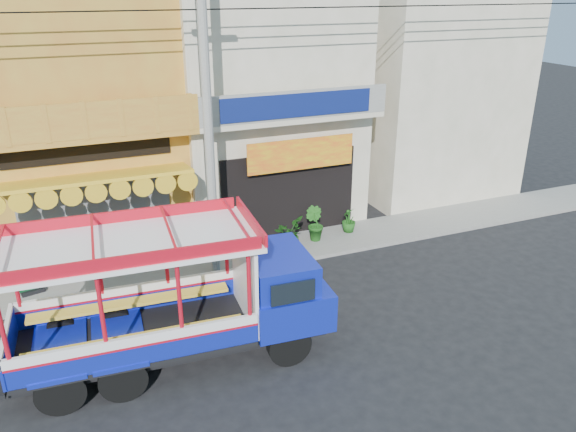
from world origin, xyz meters
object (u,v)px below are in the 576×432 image
object	(u,v)px
utility_pole	(212,102)
potted_plant_a	(289,234)
green_sign	(30,278)
potted_plant_b	(314,224)
potted_plant_c	(349,220)
songthaew_truck	(193,295)

from	to	relation	value
utility_pole	potted_plant_a	size ratio (longest dim) A/B	27.10
green_sign	potted_plant_b	bearing A→B (deg)	1.39
potted_plant_b	potted_plant_c	size ratio (longest dim) A/B	1.31
potted_plant_c	potted_plant_a	bearing A→B (deg)	-34.96
songthaew_truck	potted_plant_a	distance (m)	5.82
green_sign	potted_plant_a	xyz separation A→B (m)	(7.47, -0.13, 0.06)
potted_plant_a	potted_plant_b	xyz separation A→B (m)	(1.04, 0.34, 0.04)
songthaew_truck	potted_plant_c	size ratio (longest dim) A/B	8.52
utility_pole	potted_plant_b	bearing A→B (deg)	14.32
green_sign	songthaew_truck	bearing A→B (deg)	-50.68
songthaew_truck	potted_plant_c	distance (m)	7.93
potted_plant_a	potted_plant_c	bearing A→B (deg)	-41.39
green_sign	potted_plant_a	distance (m)	7.47
songthaew_truck	potted_plant_b	world-z (taller)	songthaew_truck
potted_plant_a	potted_plant_b	distance (m)	1.10
utility_pole	green_sign	world-z (taller)	utility_pole
utility_pole	green_sign	xyz separation A→B (m)	(-5.11, 0.66, -4.46)
utility_pole	songthaew_truck	world-z (taller)	utility_pole
songthaew_truck	potted_plant_b	bearing A→B (deg)	41.95
songthaew_truck	potted_plant_b	distance (m)	6.79
potted_plant_c	green_sign	bearing A→B (deg)	-44.36
potted_plant_a	songthaew_truck	bearing A→B (deg)	173.56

